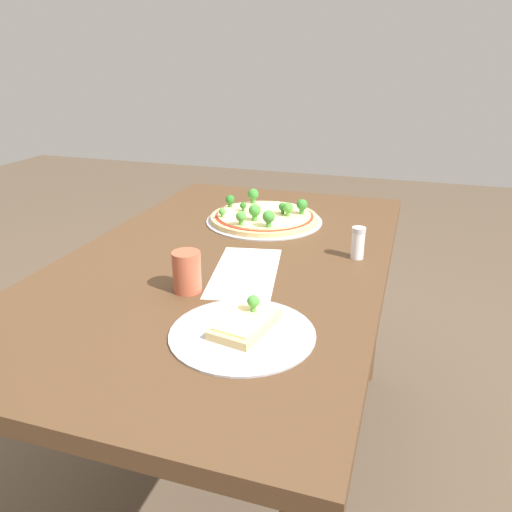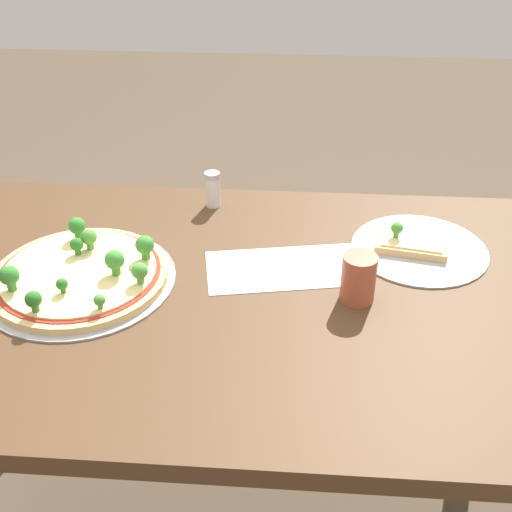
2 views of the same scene
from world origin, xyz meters
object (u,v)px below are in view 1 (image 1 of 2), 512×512
Objects in this scene: pizza_tray_whole at (264,217)px; drinking_cup at (187,272)px; condiment_shaker at (358,243)px; pizza_tray_slice at (244,328)px; dining_table at (229,288)px.

drinking_cup reaches higher than pizza_tray_whole.
condiment_shaker reaches higher than pizza_tray_whole.
dining_table is at bearing 25.16° from pizza_tray_slice.
pizza_tray_whole is 0.50m from drinking_cup.
drinking_cup is (-0.21, 0.01, 0.14)m from dining_table.
drinking_cup reaches higher than dining_table.
drinking_cup is at bearing 53.60° from pizza_tray_slice.
condiment_shaker reaches higher than dining_table.
drinking_cup is 1.11× the size of condiment_shaker.
pizza_tray_whole is (0.29, -0.01, 0.11)m from dining_table.
pizza_tray_whole is at bearing -1.43° from dining_table.
pizza_tray_whole is 4.37× the size of condiment_shaker.
drinking_cup reaches higher than condiment_shaker.
pizza_tray_whole is 1.31× the size of pizza_tray_slice.
drinking_cup is at bearing 177.89° from pizza_tray_whole.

